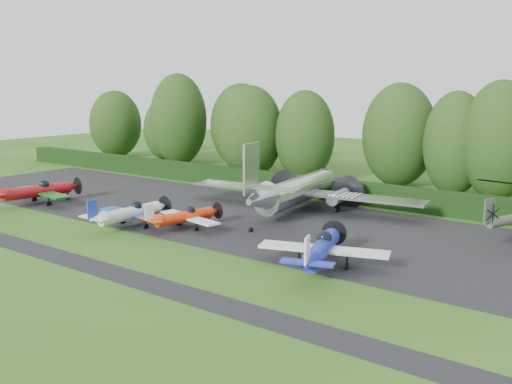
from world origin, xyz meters
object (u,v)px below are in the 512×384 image
Objects in this scene: transport_plane at (296,190)px; light_plane_blue at (322,249)px; light_plane_red at (38,191)px; light_plane_orange at (185,216)px; light_plane_white at (131,213)px.

transport_plane reaches higher than light_plane_blue.
transport_plane reaches higher than light_plane_red.
transport_plane is 2.61× the size of light_plane_blue.
light_plane_red reaches higher than light_plane_orange.
light_plane_red is at bearing -143.51° from transport_plane.
light_plane_red is at bearing -162.72° from light_plane_blue.
light_plane_red is 17.45m from light_plane_orange.
light_plane_red is 30.69m from light_plane_blue.
light_plane_red is at bearing 173.44° from light_plane_orange.
light_plane_white is at bearing -10.55° from light_plane_red.
light_plane_blue is at bearing -20.01° from light_plane_orange.
light_plane_white is 4.32m from light_plane_orange.
light_plane_red is (-20.94, -11.59, -0.67)m from transport_plane.
light_plane_blue is at bearing -0.24° from light_plane_white.
light_plane_white is at bearing -113.47° from transport_plane.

